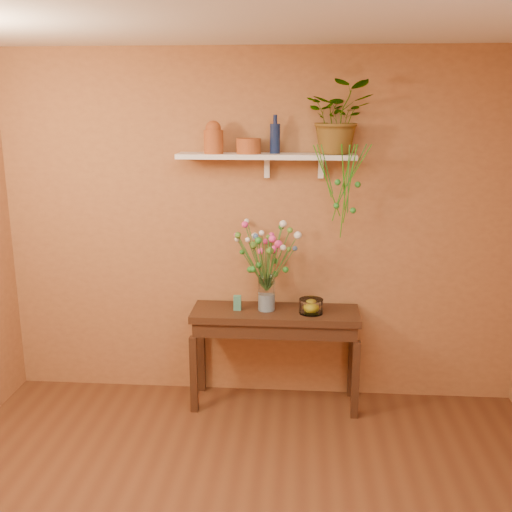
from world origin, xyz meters
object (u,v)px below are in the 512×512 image
terracotta_jug (213,138)px  glass_bowl (311,307)px  blue_bottle (275,138)px  glass_vase (266,295)px  bouquet (267,248)px  spider_plant (339,117)px  sideboard (275,324)px

terracotta_jug → glass_bowl: bearing=-7.8°
terracotta_jug → blue_bottle: size_ratio=0.85×
blue_bottle → glass_vase: size_ratio=1.03×
terracotta_jug → bouquet: bearing=-8.4°
terracotta_jug → blue_bottle: blue_bottle is taller
glass_bowl → terracotta_jug: bearing=172.2°
terracotta_jug → glass_bowl: (0.73, -0.10, -1.23)m
blue_bottle → spider_plant: 0.48m
glass_vase → blue_bottle: bearing=64.7°
sideboard → terracotta_jug: bearing=172.1°
spider_plant → bouquet: bearing=-168.2°
sideboard → blue_bottle: size_ratio=4.60×
terracotta_jug → spider_plant: spider_plant is taller
spider_plant → sideboard: bearing=-165.6°
terracotta_jug → bouquet: (0.39, -0.06, -0.79)m
glass_vase → glass_bowl: bearing=-8.0°
sideboard → spider_plant: size_ratio=2.45×
terracotta_jug → spider_plant: size_ratio=0.45×
sideboard → blue_bottle: blue_bottle is taller
glass_vase → bouquet: bouquet is taller
terracotta_jug → glass_vase: (0.39, -0.05, -1.17)m
spider_plant → bouquet: size_ratio=0.96×
terracotta_jug → glass_vase: 1.23m
sideboard → glass_bowl: glass_bowl is taller
sideboard → glass_vase: bearing=170.6°
sideboard → terracotta_jug: terracotta_jug is taller
sideboard → blue_bottle: 1.40m
spider_plant → glass_bowl: 1.40m
glass_bowl → bouquet: bearing=172.9°
blue_bottle → glass_vase: (-0.05, -0.11, -1.17)m
glass_bowl → sideboard: bearing=172.4°
blue_bottle → spider_plant: (0.46, -0.01, 0.15)m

